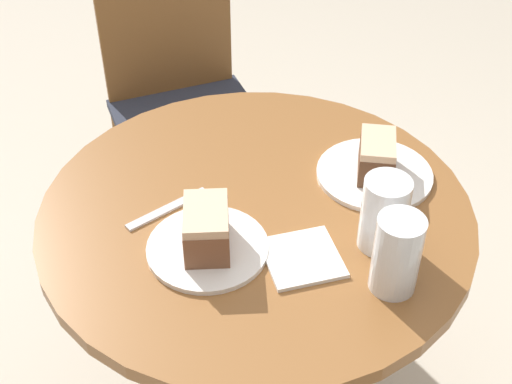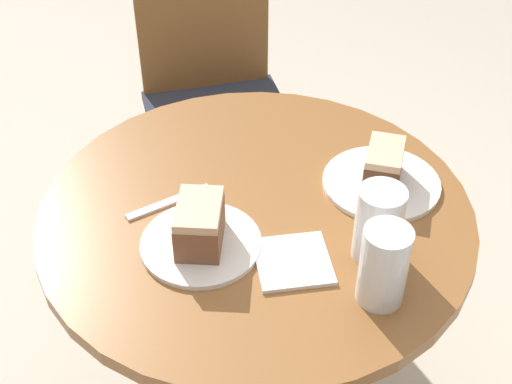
{
  "view_description": "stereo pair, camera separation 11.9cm",
  "coord_description": "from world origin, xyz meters",
  "px_view_note": "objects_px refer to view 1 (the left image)",
  "views": [
    {
      "loc": [
        -0.28,
        -0.97,
        1.65
      ],
      "look_at": [
        0.0,
        0.0,
        0.81
      ],
      "focal_mm": 50.0,
      "sensor_mm": 36.0,
      "label": 1
    },
    {
      "loc": [
        -0.17,
        -0.99,
        1.65
      ],
      "look_at": [
        0.0,
        0.0,
        0.81
      ],
      "focal_mm": 50.0,
      "sensor_mm": 36.0,
      "label": 2
    }
  ],
  "objects_px": {
    "cake_slice_far": "(377,156)",
    "glass_water": "(396,258)",
    "cake_slice_near": "(207,228)",
    "plate_near": "(208,248)",
    "glass_lemonade": "(384,216)",
    "chair": "(184,98)",
    "plate_far": "(374,174)"
  },
  "relations": [
    {
      "from": "cake_slice_far",
      "to": "glass_water",
      "type": "height_order",
      "value": "glass_water"
    },
    {
      "from": "cake_slice_near",
      "to": "cake_slice_far",
      "type": "height_order",
      "value": "cake_slice_near"
    },
    {
      "from": "plate_near",
      "to": "glass_lemonade",
      "type": "distance_m",
      "value": 0.31
    },
    {
      "from": "cake_slice_far",
      "to": "glass_water",
      "type": "xyz_separation_m",
      "value": [
        -0.09,
        -0.28,
        0.02
      ]
    },
    {
      "from": "chair",
      "to": "plate_near",
      "type": "bearing_deg",
      "value": -103.12
    },
    {
      "from": "glass_lemonade",
      "to": "glass_water",
      "type": "height_order",
      "value": "glass_water"
    },
    {
      "from": "plate_far",
      "to": "chair",
      "type": "bearing_deg",
      "value": 107.07
    },
    {
      "from": "chair",
      "to": "cake_slice_near",
      "type": "bearing_deg",
      "value": -103.12
    },
    {
      "from": "cake_slice_near",
      "to": "glass_water",
      "type": "relative_size",
      "value": 0.88
    },
    {
      "from": "plate_far",
      "to": "cake_slice_far",
      "type": "bearing_deg",
      "value": 0.0
    },
    {
      "from": "plate_far",
      "to": "glass_water",
      "type": "relative_size",
      "value": 1.58
    },
    {
      "from": "chair",
      "to": "cake_slice_near",
      "type": "height_order",
      "value": "chair"
    },
    {
      "from": "chair",
      "to": "glass_lemonade",
      "type": "height_order",
      "value": "chair"
    },
    {
      "from": "plate_near",
      "to": "plate_far",
      "type": "xyz_separation_m",
      "value": [
        0.37,
        0.11,
        0.0
      ]
    },
    {
      "from": "cake_slice_far",
      "to": "glass_water",
      "type": "distance_m",
      "value": 0.29
    },
    {
      "from": "plate_far",
      "to": "cake_slice_far",
      "type": "xyz_separation_m",
      "value": [
        0.0,
        0.0,
        0.04
      ]
    },
    {
      "from": "plate_far",
      "to": "glass_water",
      "type": "height_order",
      "value": "glass_water"
    },
    {
      "from": "glass_lemonade",
      "to": "plate_far",
      "type": "bearing_deg",
      "value": 69.27
    },
    {
      "from": "cake_slice_near",
      "to": "glass_lemonade",
      "type": "relative_size",
      "value": 0.91
    },
    {
      "from": "plate_near",
      "to": "glass_water",
      "type": "bearing_deg",
      "value": -31.34
    },
    {
      "from": "plate_far",
      "to": "plate_near",
      "type": "bearing_deg",
      "value": -163.2
    },
    {
      "from": "cake_slice_far",
      "to": "chair",
      "type": "bearing_deg",
      "value": 107.07
    },
    {
      "from": "chair",
      "to": "cake_slice_far",
      "type": "xyz_separation_m",
      "value": [
        0.24,
        -0.78,
        0.3
      ]
    },
    {
      "from": "chair",
      "to": "glass_water",
      "type": "distance_m",
      "value": 1.11
    },
    {
      "from": "cake_slice_far",
      "to": "glass_lemonade",
      "type": "distance_m",
      "value": 0.19
    },
    {
      "from": "plate_far",
      "to": "cake_slice_near",
      "type": "relative_size",
      "value": 1.79
    },
    {
      "from": "glass_lemonade",
      "to": "cake_slice_far",
      "type": "bearing_deg",
      "value": 69.27
    },
    {
      "from": "plate_near",
      "to": "cake_slice_far",
      "type": "distance_m",
      "value": 0.38
    },
    {
      "from": "chair",
      "to": "plate_far",
      "type": "relative_size",
      "value": 4.37
    },
    {
      "from": "plate_far",
      "to": "cake_slice_far",
      "type": "height_order",
      "value": "cake_slice_far"
    },
    {
      "from": "plate_far",
      "to": "glass_lemonade",
      "type": "xyz_separation_m",
      "value": [
        -0.07,
        -0.18,
        0.06
      ]
    },
    {
      "from": "cake_slice_near",
      "to": "glass_lemonade",
      "type": "distance_m",
      "value": 0.31
    }
  ]
}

